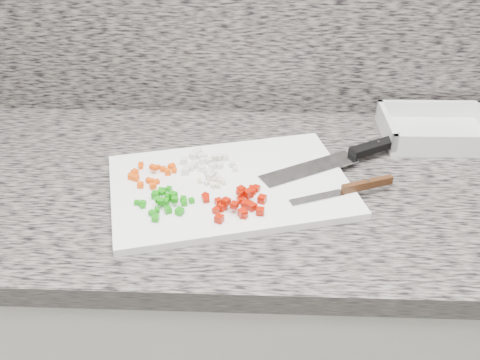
% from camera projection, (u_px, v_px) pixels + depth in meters
% --- Properties ---
extents(cabinet, '(3.92, 0.62, 0.86)m').
position_uv_depth(cabinet, '(273.00, 335.00, 1.33)').
color(cabinet, silver).
rests_on(cabinet, ground).
extents(countertop, '(3.96, 0.64, 0.04)m').
position_uv_depth(countertop, '(280.00, 186.00, 1.08)').
color(countertop, '#67615A').
rests_on(countertop, cabinet).
extents(cutting_board, '(0.51, 0.41, 0.02)m').
position_uv_depth(cutting_board, '(230.00, 186.00, 1.03)').
color(cutting_board, white).
rests_on(cutting_board, countertop).
extents(carrot_pile, '(0.09, 0.09, 0.02)m').
position_uv_depth(carrot_pile, '(152.00, 174.00, 1.04)').
color(carrot_pile, '#E44604').
rests_on(carrot_pile, cutting_board).
extents(onion_pile, '(0.12, 0.11, 0.02)m').
position_uv_depth(onion_pile, '(204.00, 163.00, 1.08)').
color(onion_pile, silver).
rests_on(onion_pile, cutting_board).
extents(green_pepper_pile, '(0.11, 0.10, 0.02)m').
position_uv_depth(green_pepper_pile, '(165.00, 201.00, 0.97)').
color(green_pepper_pile, '#14860C').
rests_on(green_pepper_pile, cutting_board).
extents(red_pepper_pile, '(0.12, 0.11, 0.02)m').
position_uv_depth(red_pepper_pile, '(239.00, 202.00, 0.96)').
color(red_pepper_pile, '#A21102').
rests_on(red_pepper_pile, cutting_board).
extents(garlic_pile, '(0.06, 0.04, 0.01)m').
position_uv_depth(garlic_pile, '(214.00, 182.00, 1.02)').
color(garlic_pile, beige).
rests_on(garlic_pile, cutting_board).
extents(chef_knife, '(0.32, 0.20, 0.02)m').
position_uv_depth(chef_knife, '(355.00, 153.00, 1.11)').
color(chef_knife, '#BABDC1').
rests_on(chef_knife, cutting_board).
extents(paring_knife, '(0.20, 0.09, 0.02)m').
position_uv_depth(paring_knife, '(355.00, 188.00, 1.00)').
color(paring_knife, '#BABDC1').
rests_on(paring_knife, cutting_board).
extents(tray, '(0.25, 0.18, 0.05)m').
position_uv_depth(tray, '(437.00, 131.00, 1.20)').
color(tray, silver).
rests_on(tray, countertop).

